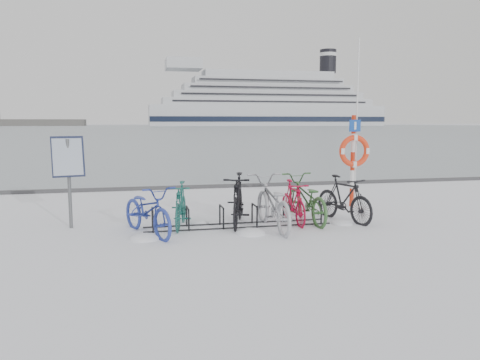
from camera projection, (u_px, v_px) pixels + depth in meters
ground at (238, 226)px, 10.01m from camera, size 900.00×900.00×0.00m
ice_sheet at (144, 128)px, 160.28m from camera, size 400.00×298.00×0.02m
quay_edge at (202, 187)px, 15.72m from camera, size 400.00×0.25×0.10m
bike_rack at (238, 218)px, 9.99m from camera, size 4.00×0.48×0.46m
info_board at (68, 162)px, 9.66m from camera, size 0.68×0.38×1.93m
lifebuoy_station at (354, 151)px, 12.13m from camera, size 0.84×0.23×4.35m
cruise_ferry at (266, 105)px, 246.07m from camera, size 123.20×23.27×40.48m
bike_0 at (148, 208)px, 9.26m from camera, size 1.44×2.08×1.03m
bike_1 at (181, 204)px, 9.92m from camera, size 0.80×1.70×0.99m
bike_2 at (238, 198)px, 10.13m from camera, size 1.07×1.99×1.15m
bike_3 at (272, 201)px, 9.74m from camera, size 0.81×2.20×1.15m
bike_4 at (293, 201)px, 10.32m from camera, size 0.47×1.63×0.97m
bike_5 at (306, 197)px, 10.47m from camera, size 0.85×2.10×1.08m
bike_6 at (344, 197)px, 10.51m from camera, size 1.02×1.83×1.06m
snow_drifts at (241, 230)px, 9.68m from camera, size 4.79×2.03×0.22m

